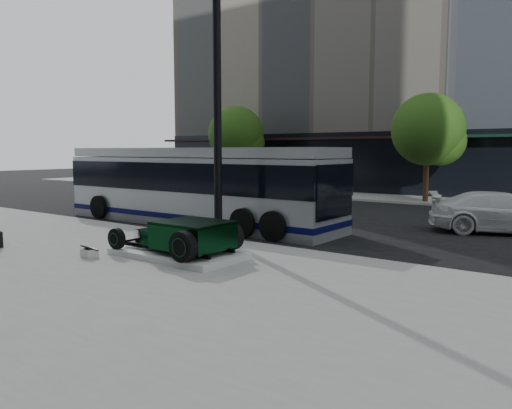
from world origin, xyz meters
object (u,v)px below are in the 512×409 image
Objects in this scene: lamppost at (217,115)px; hot_rod at (187,236)px; white_sedan at (504,213)px; transit_bus at (195,185)px.

hot_rod is at bearing -64.87° from lamppost.
hot_rod is at bearing 129.42° from white_sedan.
white_sedan is at bearing 46.82° from lamppost.
lamppost is (-1.22, 2.61, 3.18)m from hot_rod.
hot_rod is 6.82m from transit_bus.
white_sedan is (5.48, 9.75, 0.01)m from hot_rod.
transit_bus reaches higher than hot_rod.
lamppost is 0.67× the size of transit_bus.
transit_bus is 11.08m from white_sedan.
hot_rod is 0.40× the size of lamppost.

